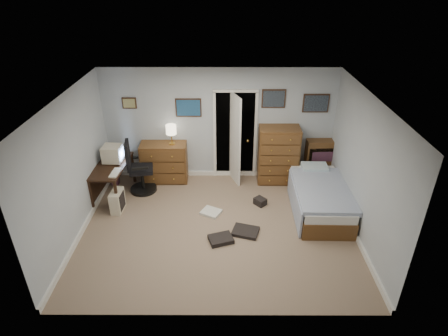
# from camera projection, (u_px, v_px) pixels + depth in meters

# --- Properties ---
(floor) EXTENTS (5.00, 4.00, 0.02)m
(floor) POSITION_uv_depth(u_px,v_px,m) (218.00, 228.00, 7.00)
(floor) COLOR #846E5B
(floor) RESTS_ON ground
(computer_desk) EXTENTS (0.65, 1.30, 0.73)m
(computer_desk) POSITION_uv_depth(u_px,v_px,m) (108.00, 172.00, 7.71)
(computer_desk) COLOR black
(computer_desk) RESTS_ON floor
(crt_monitor) EXTENTS (0.40, 0.37, 0.35)m
(crt_monitor) POSITION_uv_depth(u_px,v_px,m) (113.00, 154.00, 7.67)
(crt_monitor) COLOR beige
(crt_monitor) RESTS_ON computer_desk
(keyboard) EXTENTS (0.17, 0.40, 0.02)m
(keyboard) POSITION_uv_depth(u_px,v_px,m) (115.00, 173.00, 7.31)
(keyboard) COLOR beige
(keyboard) RESTS_ON computer_desk
(pc_tower) EXTENTS (0.22, 0.42, 0.44)m
(pc_tower) POSITION_uv_depth(u_px,v_px,m) (117.00, 201.00, 7.38)
(pc_tower) COLOR beige
(pc_tower) RESTS_ON floor
(office_chair) EXTENTS (0.65, 0.65, 1.17)m
(office_chair) POSITION_uv_depth(u_px,v_px,m) (139.00, 172.00, 7.92)
(office_chair) COLOR black
(office_chair) RESTS_ON floor
(media_stack) EXTENTS (0.15, 0.15, 0.74)m
(media_stack) POSITION_uv_depth(u_px,v_px,m) (114.00, 169.00, 8.21)
(media_stack) COLOR maroon
(media_stack) RESTS_ON floor
(low_dresser) EXTENTS (1.02, 0.53, 0.90)m
(low_dresser) POSITION_uv_depth(u_px,v_px,m) (165.00, 162.00, 8.35)
(low_dresser) COLOR brown
(low_dresser) RESTS_ON floor
(table_lamp) EXTENTS (0.23, 0.23, 0.44)m
(table_lamp) POSITION_uv_depth(u_px,v_px,m) (171.00, 130.00, 7.98)
(table_lamp) COLOR gold
(table_lamp) RESTS_ON low_dresser
(doorway) EXTENTS (0.96, 1.12, 2.05)m
(doorway) POSITION_uv_depth(u_px,v_px,m) (235.00, 131.00, 8.51)
(doorway) COLOR black
(doorway) RESTS_ON floor
(tall_dresser) EXTENTS (0.88, 0.53, 1.28)m
(tall_dresser) POSITION_uv_depth(u_px,v_px,m) (278.00, 155.00, 8.23)
(tall_dresser) COLOR brown
(tall_dresser) RESTS_ON floor
(headboard_bookcase) EXTENTS (1.06, 0.32, 0.94)m
(headboard_bookcase) POSITION_uv_depth(u_px,v_px,m) (329.00, 158.00, 8.39)
(headboard_bookcase) COLOR brown
(headboard_bookcase) RESTS_ON floor
(bed) EXTENTS (1.07, 1.94, 0.63)m
(bed) POSITION_uv_depth(u_px,v_px,m) (319.00, 197.00, 7.35)
(bed) COLOR brown
(bed) RESTS_ON floor
(wall_posters) EXTENTS (4.38, 0.04, 0.60)m
(wall_posters) POSITION_uv_depth(u_px,v_px,m) (246.00, 103.00, 7.90)
(wall_posters) COLOR #331E11
(wall_posters) RESTS_ON floor
(floor_clutter) EXTENTS (1.37, 1.52, 0.14)m
(floor_clutter) POSITION_uv_depth(u_px,v_px,m) (235.00, 224.00, 7.01)
(floor_clutter) COLOR black
(floor_clutter) RESTS_ON floor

